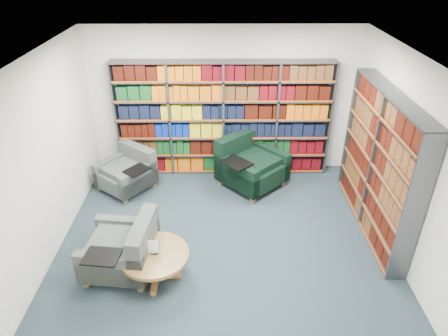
{
  "coord_description": "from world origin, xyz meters",
  "views": [
    {
      "loc": [
        -0.04,
        -4.63,
        4.06
      ],
      "look_at": [
        0.0,
        0.6,
        1.05
      ],
      "focal_mm": 32.0,
      "sensor_mm": 36.0,
      "label": 1
    }
  ],
  "objects_px": {
    "chair_teal_front": "(126,251)",
    "coffee_table": "(155,259)",
    "chair_teal_left": "(129,172)",
    "chair_green_right": "(248,165)"
  },
  "relations": [
    {
      "from": "chair_teal_front",
      "to": "coffee_table",
      "type": "xyz_separation_m",
      "value": [
        0.42,
        -0.17,
        0.01
      ]
    },
    {
      "from": "chair_teal_left",
      "to": "chair_green_right",
      "type": "relative_size",
      "value": 0.82
    },
    {
      "from": "coffee_table",
      "to": "chair_green_right",
      "type": "bearing_deg",
      "value": 60.44
    },
    {
      "from": "chair_teal_front",
      "to": "chair_green_right",
      "type": "bearing_deg",
      "value": 51.61
    },
    {
      "from": "chair_green_right",
      "to": "chair_teal_front",
      "type": "xyz_separation_m",
      "value": [
        -1.82,
        -2.3,
        -0.04
      ]
    },
    {
      "from": "chair_teal_left",
      "to": "chair_teal_front",
      "type": "height_order",
      "value": "chair_teal_front"
    },
    {
      "from": "chair_green_right",
      "to": "coffee_table",
      "type": "height_order",
      "value": "chair_green_right"
    },
    {
      "from": "chair_teal_left",
      "to": "chair_teal_front",
      "type": "relative_size",
      "value": 1.04
    },
    {
      "from": "chair_teal_left",
      "to": "coffee_table",
      "type": "xyz_separation_m",
      "value": [
        0.81,
        -2.34,
        0.04
      ]
    },
    {
      "from": "chair_teal_left",
      "to": "chair_teal_front",
      "type": "xyz_separation_m",
      "value": [
        0.39,
        -2.17,
        0.03
      ]
    }
  ]
}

